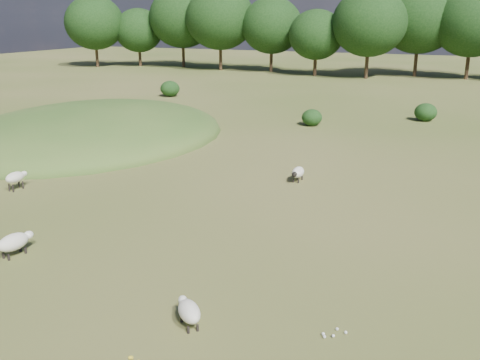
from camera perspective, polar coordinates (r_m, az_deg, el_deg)
name	(u,v)px	position (r m, az deg, el deg)	size (l,w,h in m)	color
ground	(305,128)	(37.66, 6.95, 5.48)	(160.00, 160.00, 0.00)	#3F571B
mound	(92,136)	(36.19, -15.52, 4.51)	(16.00, 20.00, 4.00)	#33561E
treeline	(381,24)	(71.76, 14.84, 15.82)	(96.28, 14.66, 11.70)	black
shrubs	(268,101)	(45.41, 3.00, 8.45)	(25.67, 10.13, 1.51)	black
sheep_0	(298,172)	(25.35, 6.17, 0.80)	(0.53, 1.19, 0.69)	beige
sheep_1	(14,242)	(18.95, -22.94, -6.10)	(0.73, 1.35, 0.76)	beige
sheep_2	(189,311)	(13.86, -5.50, -13.72)	(1.10, 1.07, 0.67)	beige
sheep_3	(16,177)	(25.95, -22.82, 0.26)	(0.55, 1.16, 0.84)	beige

